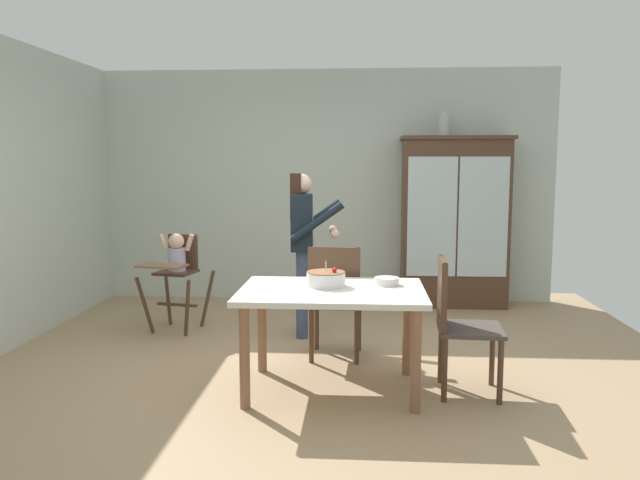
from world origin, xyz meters
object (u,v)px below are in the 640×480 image
(birthday_cake, at_px, (326,279))
(dining_chair_right_end, at_px, (456,316))
(dining_chair_far_side, at_px, (335,294))
(ceramic_vase, at_px, (443,125))
(china_cabinet, at_px, (454,221))
(dining_table, at_px, (332,303))
(serving_bowl, at_px, (387,281))
(high_chair_with_toddler, at_px, (176,264))
(adult_person, at_px, (303,234))

(birthday_cake, relative_size, dining_chair_right_end, 0.29)
(dining_chair_far_side, bearing_deg, birthday_cake, 88.64)
(ceramic_vase, relative_size, dining_chair_right_end, 0.28)
(china_cabinet, bearing_deg, dining_table, -114.36)
(china_cabinet, bearing_deg, serving_bowl, -108.43)
(birthday_cake, xyz_separation_m, dining_chair_far_side, (0.04, 0.58, -0.24))
(birthday_cake, height_order, serving_bowl, birthday_cake)
(dining_table, xyz_separation_m, dining_chair_right_end, (0.87, 0.01, -0.08))
(birthday_cake, bearing_deg, ceramic_vase, 66.70)
(serving_bowl, bearing_deg, china_cabinet, 71.57)
(china_cabinet, distance_m, ceramic_vase, 1.08)
(china_cabinet, bearing_deg, high_chair_with_toddler, -156.21)
(china_cabinet, height_order, birthday_cake, china_cabinet)
(china_cabinet, xyz_separation_m, adult_person, (-1.60, -1.37, 0.00))
(high_chair_with_toddler, bearing_deg, ceramic_vase, 36.18)
(high_chair_with_toddler, height_order, birthday_cake, high_chair_with_toddler)
(high_chair_with_toddler, distance_m, dining_table, 2.20)
(china_cabinet, bearing_deg, adult_person, -139.44)
(birthday_cake, bearing_deg, dining_chair_far_side, 85.92)
(china_cabinet, height_order, serving_bowl, china_cabinet)
(china_cabinet, relative_size, birthday_cake, 6.86)
(china_cabinet, xyz_separation_m, dining_chair_right_end, (-0.39, -2.77, -0.41))
(birthday_cake, relative_size, dining_chair_far_side, 0.29)
(birthday_cake, xyz_separation_m, serving_bowl, (0.44, 0.08, -0.03))
(dining_table, bearing_deg, china_cabinet, 65.64)
(ceramic_vase, distance_m, birthday_cake, 3.18)
(serving_bowl, xyz_separation_m, dining_chair_right_end, (0.48, -0.17, -0.21))
(china_cabinet, relative_size, dining_table, 1.47)
(dining_table, relative_size, serving_bowl, 7.25)
(adult_person, xyz_separation_m, dining_chair_far_side, (0.33, -0.73, -0.41))
(ceramic_vase, height_order, serving_bowl, ceramic_vase)
(adult_person, relative_size, dining_chair_right_end, 1.59)
(china_cabinet, distance_m, high_chair_with_toddler, 3.12)
(ceramic_vase, height_order, dining_chair_far_side, ceramic_vase)
(adult_person, height_order, serving_bowl, adult_person)
(adult_person, bearing_deg, ceramic_vase, -51.73)
(ceramic_vase, height_order, high_chair_with_toddler, ceramic_vase)
(dining_chair_far_side, distance_m, dining_chair_right_end, 1.10)
(china_cabinet, xyz_separation_m, dining_chair_far_side, (-1.26, -2.10, -0.41))
(serving_bowl, bearing_deg, dining_chair_far_side, 128.30)
(ceramic_vase, xyz_separation_m, serving_bowl, (-0.72, -2.60, -1.27))
(china_cabinet, distance_m, serving_bowl, 2.75)
(china_cabinet, relative_size, dining_chair_far_side, 2.00)
(ceramic_vase, relative_size, high_chair_with_toddler, 0.28)
(china_cabinet, xyz_separation_m, birthday_cake, (-1.31, -2.68, -0.17))
(dining_table, bearing_deg, dining_chair_far_side, 90.60)
(dining_chair_right_end, bearing_deg, dining_table, 93.92)
(dining_table, distance_m, dining_chair_far_side, 0.68)
(adult_person, bearing_deg, dining_chair_far_side, -160.57)
(high_chair_with_toddler, xyz_separation_m, birthday_cake, (1.53, -1.43, 0.14))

